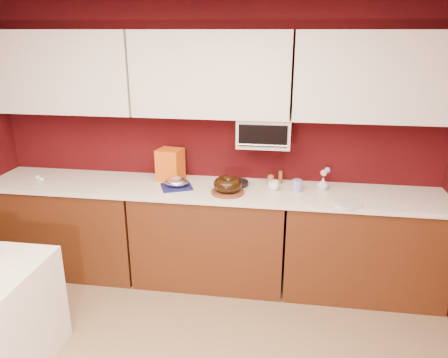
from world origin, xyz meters
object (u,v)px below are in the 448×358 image
bundt_cake (228,184)px  flower_vase (323,183)px  blue_jar (297,186)px  toaster_oven (264,132)px  foil_ham_nest (176,182)px  coffee_mug (274,185)px  pandoro_box (170,165)px

bundt_cake → flower_vase: 0.82m
blue_jar → flower_vase: bearing=19.3°
toaster_oven → foil_ham_nest: toaster_oven is taller
blue_jar → bundt_cake: bearing=-165.6°
toaster_oven → flower_vase: size_ratio=3.93×
toaster_oven → blue_jar: toaster_oven is taller
toaster_oven → coffee_mug: bearing=-53.5°
bundt_cake → coffee_mug: 0.40m
coffee_mug → blue_jar: size_ratio=0.93×
foil_ham_nest → pandoro_box: size_ratio=0.72×
toaster_oven → pandoro_box: toaster_oven is taller
foil_ham_nest → coffee_mug: foil_ham_nest is taller
toaster_oven → foil_ham_nest: size_ratio=2.18×
bundt_cake → toaster_oven: bearing=46.2°
foil_ham_nest → blue_jar: (1.03, 0.08, -0.01)m
foil_ham_nest → blue_jar: blue_jar is taller
bundt_cake → pandoro_box: (-0.56, 0.27, 0.06)m
flower_vase → blue_jar: bearing=-160.7°
bundt_cake → foil_ham_nest: 0.46m
toaster_oven → bundt_cake: bearing=-133.8°
toaster_oven → bundt_cake: (-0.27, -0.28, -0.39)m
pandoro_box → coffee_mug: pandoro_box is taller
blue_jar → pandoro_box: bearing=173.7°
toaster_oven → coffee_mug: toaster_oven is taller
foil_ham_nest → pandoro_box: bearing=117.5°
pandoro_box → flower_vase: pandoro_box is taller
foil_ham_nest → flower_vase: size_ratio=1.80×
toaster_oven → foil_ham_nest: (-0.73, -0.21, -0.42)m
coffee_mug → pandoro_box: bearing=172.3°
toaster_oven → bundt_cake: 0.56m
bundt_cake → flower_vase: bearing=15.7°
bundt_cake → coffee_mug: size_ratio=2.58×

